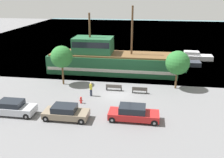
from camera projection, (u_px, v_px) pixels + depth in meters
name	position (u px, v px, depth m)	size (l,w,h in m)	color
ground_plane	(117.00, 94.00, 30.26)	(160.00, 160.00, 0.00)	slate
water_surface	(137.00, 34.00, 71.25)	(80.00, 80.00, 0.00)	slate
pirate_ship	(110.00, 60.00, 37.77)	(20.53, 4.77, 9.90)	#1E5633
moored_boat_dockside	(178.00, 62.00, 41.83)	(6.98, 2.00, 1.67)	#2D333D
moored_boat_outer	(193.00, 56.00, 45.28)	(6.46, 2.05, 1.50)	silver
parked_car_curb_front	(133.00, 113.00, 23.96)	(4.84, 1.91, 1.52)	#B21E1E
parked_car_curb_mid	(12.00, 108.00, 25.10)	(4.53, 1.88, 1.50)	#B7BCC6
parked_car_curb_rear	(66.00, 112.00, 24.20)	(4.38, 1.94, 1.43)	#7F705B
fire_hydrant	(81.00, 100.00, 27.72)	(0.42, 0.25, 0.76)	red
bench_promenade_east	(114.00, 87.00, 31.18)	(1.98, 0.45, 0.85)	#4C4742
bench_promenade_west	(140.00, 90.00, 30.34)	(1.84, 0.45, 0.85)	#4C4742
pedestrian_walking_near	(91.00, 89.00, 29.48)	(0.32, 0.32, 1.72)	#232838
tree_row_east	(62.00, 57.00, 32.29)	(2.86, 2.86, 5.20)	brown
tree_row_mideast	(178.00, 63.00, 30.98)	(3.01, 3.01, 4.90)	brown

